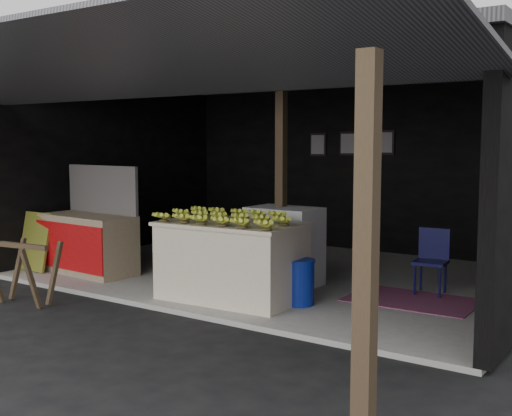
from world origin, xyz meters
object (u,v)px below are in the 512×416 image
Objects in this scene: banana_table at (232,260)px; white_crate at (284,246)px; sawhorse at (24,266)px; neighbor_stall at (88,241)px; water_barrel at (299,283)px; plastic_chair at (432,256)px.

white_crate reaches higher than banana_table.
banana_table is 2.29× the size of sawhorse.
neighbor_stall is 3.05× the size of water_barrel.
neighbor_stall is 3.49m from water_barrel.
banana_table reaches higher than sawhorse.
plastic_chair is at bearing 38.16° from banana_table.
white_crate is at bearing 42.23° from sawhorse.
white_crate is 2.04× the size of water_barrel.
white_crate is at bearing 131.78° from water_barrel.
sawhorse is at bearing -147.36° from plastic_chair.
sawhorse is (0.63, -1.55, -0.05)m from neighbor_stall.
white_crate is (0.10, 1.03, 0.05)m from banana_table.
sawhorse is 3.32m from water_barrel.
sawhorse is 1.51× the size of water_barrel.
white_crate is 3.28m from sawhorse.
sawhorse is (-2.13, -2.50, -0.10)m from white_crate.
neighbor_stall is at bearing -159.97° from white_crate.
plastic_chair is at bearing 22.70° from neighbor_stall.
banana_table is at bearing 28.57° from sawhorse.
water_barrel is (2.85, 1.69, -0.16)m from sawhorse.
plastic_chair is at bearing 53.24° from water_barrel.
white_crate reaches higher than water_barrel.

